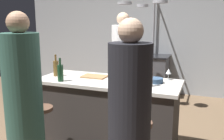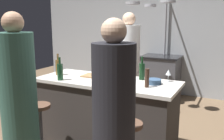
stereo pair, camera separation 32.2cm
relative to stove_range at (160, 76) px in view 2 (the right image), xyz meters
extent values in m
cube|color=#9EA3A8|center=(0.00, 0.40, 0.85)|extent=(6.40, 0.16, 2.60)
cube|color=#332D2B|center=(0.00, -2.45, -0.02)|extent=(1.72, 0.66, 0.86)
cube|color=beige|center=(0.00, -2.45, 0.43)|extent=(1.80, 0.72, 0.04)
cube|color=#47474C|center=(0.00, 0.00, -0.02)|extent=(0.76, 0.60, 0.86)
cube|color=black|center=(0.00, 0.00, 0.43)|extent=(0.80, 0.64, 0.03)
cylinder|color=white|center=(-0.17, -1.36, 0.33)|extent=(0.37, 0.37, 1.56)
sphere|color=#D8AD8C|center=(-0.17, -1.36, 1.21)|extent=(0.21, 0.21, 0.21)
cylinder|color=brown|center=(0.58, -3.07, 0.21)|extent=(0.26, 0.26, 0.04)
cylinder|color=black|center=(0.58, -3.42, 0.29)|extent=(0.35, 0.35, 1.47)
sphere|color=#D8AD8C|center=(0.58, -3.42, 1.11)|extent=(0.20, 0.20, 0.20)
cylinder|color=#4C4C51|center=(-0.56, -3.07, -0.11)|extent=(0.06, 0.06, 0.62)
cylinder|color=brown|center=(-0.56, -3.07, 0.21)|extent=(0.26, 0.26, 0.04)
cylinder|color=#33594C|center=(-0.49, -3.41, 0.31)|extent=(0.36, 0.36, 1.52)
sphere|color=tan|center=(-0.49, -3.41, 1.17)|extent=(0.21, 0.21, 0.21)
cylinder|color=gray|center=(0.00, 0.25, 0.63)|extent=(0.04, 0.04, 2.15)
cylinder|color=gray|center=(-0.30, -0.89, 1.49)|extent=(0.25, 0.25, 0.04)
cylinder|color=gray|center=(0.05, -0.97, 1.43)|extent=(0.20, 0.20, 0.04)
cylinder|color=gray|center=(0.35, -0.97, 1.49)|extent=(0.25, 0.25, 0.04)
cube|color=#997047|center=(-0.23, -2.36, 0.46)|extent=(0.32, 0.22, 0.02)
cylinder|color=#382319|center=(0.56, -2.55, 0.56)|extent=(0.05, 0.05, 0.21)
cylinder|color=#143319|center=(0.39, -2.23, 0.56)|extent=(0.07, 0.07, 0.21)
cylinder|color=#143319|center=(0.39, -2.23, 0.70)|extent=(0.03, 0.03, 0.08)
cylinder|color=#B78C8E|center=(0.05, -2.32, 0.57)|extent=(0.07, 0.07, 0.24)
cylinder|color=#B78C8E|center=(0.05, -2.32, 0.73)|extent=(0.03, 0.03, 0.08)
cylinder|color=brown|center=(-0.73, -2.48, 0.56)|extent=(0.07, 0.07, 0.21)
cylinder|color=brown|center=(-0.73, -2.48, 0.70)|extent=(0.03, 0.03, 0.08)
cylinder|color=#193D23|center=(-0.52, -2.71, 0.56)|extent=(0.07, 0.07, 0.20)
cylinder|color=#193D23|center=(-0.52, -2.71, 0.70)|extent=(0.03, 0.03, 0.08)
cylinder|color=silver|center=(0.14, -2.54, 0.46)|extent=(0.06, 0.06, 0.01)
cylinder|color=silver|center=(0.14, -2.54, 0.50)|extent=(0.01, 0.01, 0.07)
cone|color=silver|center=(0.14, -2.54, 0.57)|extent=(0.07, 0.07, 0.06)
cylinder|color=silver|center=(0.71, -2.18, 0.46)|extent=(0.06, 0.06, 0.01)
cylinder|color=silver|center=(0.71, -2.18, 0.50)|extent=(0.01, 0.01, 0.07)
cone|color=silver|center=(0.71, -2.18, 0.57)|extent=(0.07, 0.07, 0.06)
cylinder|color=#334C6B|center=(0.59, -2.37, 0.48)|extent=(0.17, 0.17, 0.06)
cylinder|color=#B7B7BC|center=(0.24, -2.42, 0.49)|extent=(0.19, 0.19, 0.08)
camera|label=1|loc=(1.14, -5.25, 1.19)|focal=39.75mm
camera|label=2|loc=(1.43, -5.11, 1.19)|focal=39.75mm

